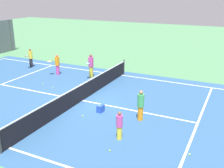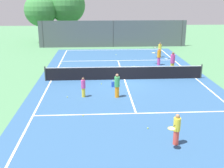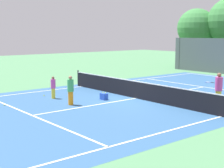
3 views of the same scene
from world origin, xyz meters
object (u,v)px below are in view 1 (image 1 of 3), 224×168
tennis_ball_6 (43,84)px  tennis_ball_10 (53,88)px  player_3 (91,65)px  player_4 (31,58)px  player_5 (141,105)px  ball_crate (101,108)px  player_0 (57,64)px  player_1 (119,125)px  tennis_ball_9 (6,140)px  tennis_ball_4 (190,154)px  tennis_ball_2 (26,129)px  tennis_ball_7 (110,151)px  tennis_ball_8 (18,61)px  tennis_ball_1 (83,116)px

tennis_ball_6 → tennis_ball_10: size_ratio=1.00×
player_3 → tennis_ball_6: player_3 is taller
player_4 → player_5: bearing=-114.4°
ball_crate → tennis_ball_10: ball_crate is taller
player_0 → player_5: size_ratio=1.02×
player_0 → tennis_ball_6: 2.39m
player_1 → player_0: bearing=51.1°
player_5 → tennis_ball_10: (1.80, 6.65, -0.74)m
player_4 → tennis_ball_9: player_4 is taller
player_5 → tennis_ball_10: 6.93m
ball_crate → tennis_ball_4: size_ratio=6.45×
tennis_ball_6 → tennis_ball_10: same height
player_4 → player_5: 12.61m
player_5 → player_1: bearing=175.5°
ball_crate → tennis_ball_9: size_ratio=6.45×
tennis_ball_6 → tennis_ball_2: bearing=-147.0°
player_4 → tennis_ball_7: size_ratio=23.09×
tennis_ball_2 → tennis_ball_6: 6.40m
player_5 → tennis_ball_2: size_ratio=23.03×
player_1 → tennis_ball_2: size_ratio=19.15×
tennis_ball_2 → tennis_ball_9: same height
player_4 → tennis_ball_2: bearing=-139.4°
player_3 → player_4: (0.24, 5.85, -0.09)m
player_3 → player_5: size_ratio=1.12×
player_5 → tennis_ball_4: player_5 is taller
tennis_ball_6 → tennis_ball_8: 7.37m
tennis_ball_6 → tennis_ball_9: size_ratio=1.00×
player_5 → tennis_ball_9: 6.16m
tennis_ball_4 → tennis_ball_10: same height
ball_crate → tennis_ball_1: (-0.91, 0.53, -0.15)m
player_5 → tennis_ball_7: size_ratio=23.03×
ball_crate → tennis_ball_2: bearing=146.4°
tennis_ball_10 → tennis_ball_1: bearing=-124.7°
player_3 → tennis_ball_2: player_3 is taller
tennis_ball_8 → tennis_ball_7: bearing=-124.1°
player_0 → ball_crate: player_0 is taller
tennis_ball_2 → tennis_ball_7: 4.18m
tennis_ball_1 → tennis_ball_8: 13.31m
player_5 → tennis_ball_4: (-2.00, -2.74, -0.74)m
tennis_ball_4 → ball_crate: bearing=68.0°
player_0 → player_4: player_0 is taller
player_1 → tennis_ball_10: (3.89, 6.48, -0.61)m
tennis_ball_7 → player_0: bearing=47.2°
player_5 → ball_crate: 2.26m
tennis_ball_9 → player_1: bearing=-62.4°
tennis_ball_1 → tennis_ball_2: bearing=145.1°
tennis_ball_6 → tennis_ball_9: (-6.47, -3.40, 0.00)m
player_4 → tennis_ball_8: 2.75m
tennis_ball_2 → player_0: bearing=27.3°
tennis_ball_2 → tennis_ball_9: 1.10m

